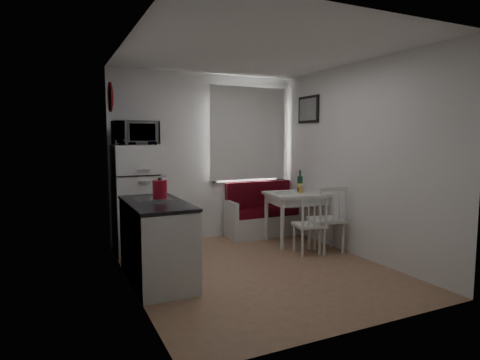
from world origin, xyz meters
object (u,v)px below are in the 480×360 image
object	(u,v)px
bench	(262,218)
chair_right	(331,212)
kettle	(160,190)
chair_left	(313,218)
wine_bottle	(300,181)
dining_table	(301,198)
kitchen_counter	(157,241)
microwave	(135,133)
fridge	(136,199)

from	to	relation	value
bench	chair_right	xyz separation A→B (m)	(0.36, -1.31, 0.29)
bench	kettle	world-z (taller)	kettle
chair_left	wine_bottle	world-z (taller)	wine_bottle
dining_table	bench	bearing A→B (deg)	123.48
chair_right	dining_table	bearing A→B (deg)	103.31
chair_left	chair_right	bearing A→B (deg)	9.48
kitchen_counter	bench	xyz separation A→B (m)	(2.08, 1.35, -0.16)
bench	microwave	distance (m)	2.49
dining_table	kitchen_counter	bearing A→B (deg)	-156.97
chair_right	wine_bottle	size ratio (longest dim) A/B	1.50
microwave	kitchen_counter	bearing A→B (deg)	-90.94
fridge	microwave	world-z (taller)	microwave
bench	chair_left	size ratio (longest dim) A/B	2.66
fridge	microwave	bearing A→B (deg)	-90.00
chair_left	kettle	world-z (taller)	kettle
dining_table	microwave	size ratio (longest dim) A/B	1.88
dining_table	chair_left	world-z (taller)	chair_left
kettle	wine_bottle	world-z (taller)	kettle
chair_right	bench	bearing A→B (deg)	115.52
bench	chair_left	world-z (taller)	bench
dining_table	kettle	world-z (taller)	kettle
bench	dining_table	size ratio (longest dim) A/B	1.11
kitchen_counter	chair_right	bearing A→B (deg)	0.96
chair_right	microwave	bearing A→B (deg)	164.59
wine_bottle	kitchen_counter	bearing A→B (deg)	-161.75
fridge	kettle	bearing A→B (deg)	-88.61
fridge	kettle	size ratio (longest dim) A/B	5.87
chair_right	kitchen_counter	bearing A→B (deg)	-169.06
kitchen_counter	chair_right	distance (m)	2.45
wine_bottle	chair_left	bearing A→B (deg)	-110.90
dining_table	wine_bottle	world-z (taller)	wine_bottle
chair_left	kettle	size ratio (longest dim) A/B	1.79
dining_table	chair_left	bearing A→B (deg)	-104.18
chair_right	fridge	size ratio (longest dim) A/B	0.34
chair_right	wine_bottle	distance (m)	0.85
microwave	kettle	bearing A→B (deg)	-88.55
wine_bottle	dining_table	bearing A→B (deg)	-111.23
chair_left	microwave	distance (m)	2.69
kitchen_counter	wine_bottle	bearing A→B (deg)	18.25
fridge	wine_bottle	xyz separation A→B (m)	(2.43, -0.44, 0.19)
chair_left	microwave	world-z (taller)	microwave
chair_right	kettle	bearing A→B (deg)	-169.30
chair_right	wine_bottle	bearing A→B (deg)	99.98
chair_left	kettle	bearing A→B (deg)	-167.45
bench	microwave	size ratio (longest dim) A/B	2.08
kitchen_counter	dining_table	size ratio (longest dim) A/B	1.19
chair_left	wine_bottle	xyz separation A→B (m)	(0.29, 0.76, 0.42)
chair_left	wine_bottle	size ratio (longest dim) A/B	1.37
fridge	microwave	distance (m)	0.92
fridge	bench	bearing A→B (deg)	3.01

